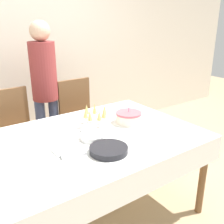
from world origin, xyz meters
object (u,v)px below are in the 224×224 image
at_px(birthday_cake, 129,117).
at_px(plate_stack_dessert, 93,136).
at_px(dining_chair_far_left, 15,133).
at_px(plate_stack_main, 109,150).
at_px(dining_chair_far_right, 80,118).
at_px(person_standing, 44,82).
at_px(champagne_tray, 95,117).

height_order(birthday_cake, plate_stack_dessert, birthday_cake).
bearing_deg(birthday_cake, dining_chair_far_left, 132.19).
bearing_deg(plate_stack_dessert, birthday_cake, 13.67).
xyz_separation_m(dining_chair_far_left, birthday_cake, (0.78, -0.86, 0.26)).
distance_m(plate_stack_main, plate_stack_dessert, 0.25).
distance_m(dining_chair_far_left, plate_stack_main, 1.28).
relative_size(dining_chair_far_right, person_standing, 0.60).
height_order(plate_stack_main, person_standing, person_standing).
bearing_deg(person_standing, plate_stack_main, -93.88).
distance_m(champagne_tray, plate_stack_dessert, 0.25).
bearing_deg(champagne_tray, plate_stack_main, -110.23).
distance_m(plate_stack_dessert, person_standing, 1.14).
bearing_deg(plate_stack_dessert, person_standing, 86.62).
xyz_separation_m(dining_chair_far_left, dining_chair_far_right, (0.75, 0.00, 0.00)).
bearing_deg(person_standing, birthday_cake, -70.22).
xyz_separation_m(birthday_cake, person_standing, (-0.37, 1.02, 0.17)).
xyz_separation_m(dining_chair_far_right, champagne_tray, (-0.26, -0.77, 0.30)).
height_order(dining_chair_far_left, dining_chair_far_right, same).
height_order(champagne_tray, plate_stack_dessert, champagne_tray).
relative_size(champagne_tray, person_standing, 0.19).
xyz_separation_m(dining_chair_far_right, plate_stack_main, (-0.42, -1.21, 0.23)).
relative_size(plate_stack_main, plate_stack_dessert, 1.36).
bearing_deg(plate_stack_main, dining_chair_far_left, 104.85).
relative_size(birthday_cake, champagne_tray, 0.76).
bearing_deg(dining_chair_far_right, champagne_tray, -108.71).
height_order(dining_chair_far_left, champagne_tray, dining_chair_far_left).
bearing_deg(champagne_tray, dining_chair_far_right, 71.29).
bearing_deg(person_standing, dining_chair_far_left, -159.27).
xyz_separation_m(champagne_tray, plate_stack_dessert, (-0.14, -0.19, -0.07)).
relative_size(dining_chair_far_left, champagne_tray, 3.22).
xyz_separation_m(dining_chair_far_right, plate_stack_dessert, (-0.40, -0.97, 0.23)).
xyz_separation_m(plate_stack_dessert, person_standing, (0.07, 1.12, 0.20)).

